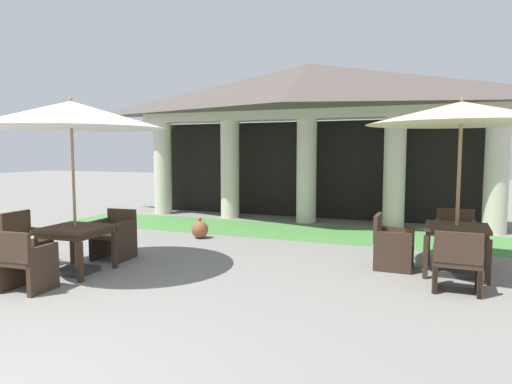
{
  "coord_description": "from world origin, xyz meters",
  "views": [
    {
      "loc": [
        3.13,
        -1.79,
        1.85
      ],
      "look_at": [
        0.38,
        5.05,
        1.17
      ],
      "focal_mm": 31.74,
      "sensor_mm": 36.0,
      "label": 1
    }
  ],
  "objects_px": {
    "patio_chair_near_foreground_south": "(26,262)",
    "terracotta_urn": "(200,229)",
    "patio_chair_mid_left_west": "(392,244)",
    "patio_chair_mid_left_north": "(455,236)",
    "patio_table_mid_left": "(457,232)",
    "patio_umbrella_mid_left": "(461,115)",
    "patio_chair_near_foreground_north": "(115,235)",
    "patio_table_near_foreground": "(75,233)",
    "patio_chair_near_foreground_west": "(26,243)",
    "patio_chair_mid_left_south": "(457,262)",
    "patio_umbrella_near_foreground": "(71,116)"
  },
  "relations": [
    {
      "from": "patio_table_mid_left",
      "to": "patio_umbrella_mid_left",
      "type": "relative_size",
      "value": 0.33
    },
    {
      "from": "patio_chair_near_foreground_north",
      "to": "patio_umbrella_mid_left",
      "type": "relative_size",
      "value": 0.3
    },
    {
      "from": "patio_umbrella_near_foreground",
      "to": "terracotta_urn",
      "type": "bearing_deg",
      "value": 82.29
    },
    {
      "from": "patio_chair_near_foreground_south",
      "to": "patio_chair_near_foreground_north",
      "type": "distance_m",
      "value": 1.91
    },
    {
      "from": "patio_chair_near_foreground_north",
      "to": "patio_table_near_foreground",
      "type": "bearing_deg",
      "value": 90.0
    },
    {
      "from": "patio_chair_mid_left_west",
      "to": "patio_chair_mid_left_north",
      "type": "height_order",
      "value": "patio_chair_mid_left_north"
    },
    {
      "from": "patio_chair_mid_left_north",
      "to": "terracotta_urn",
      "type": "bearing_deg",
      "value": -0.67
    },
    {
      "from": "patio_table_mid_left",
      "to": "patio_chair_near_foreground_south",
      "type": "bearing_deg",
      "value": -150.42
    },
    {
      "from": "patio_chair_mid_left_west",
      "to": "patio_umbrella_near_foreground",
      "type": "bearing_deg",
      "value": -64.24
    },
    {
      "from": "patio_chair_near_foreground_north",
      "to": "patio_table_mid_left",
      "type": "height_order",
      "value": "patio_chair_near_foreground_north"
    },
    {
      "from": "patio_chair_near_foreground_west",
      "to": "patio_table_mid_left",
      "type": "relative_size",
      "value": 0.99
    },
    {
      "from": "patio_umbrella_mid_left",
      "to": "patio_chair_mid_left_north",
      "type": "xyz_separation_m",
      "value": [
        0.01,
        0.92,
        -1.95
      ]
    },
    {
      "from": "patio_chair_mid_left_south",
      "to": "terracotta_urn",
      "type": "relative_size",
      "value": 1.84
    },
    {
      "from": "patio_table_mid_left",
      "to": "patio_chair_mid_left_west",
      "type": "distance_m",
      "value": 0.96
    },
    {
      "from": "patio_chair_mid_left_west",
      "to": "patio_chair_mid_left_south",
      "type": "relative_size",
      "value": 1.02
    },
    {
      "from": "patio_umbrella_near_foreground",
      "to": "patio_chair_mid_left_west",
      "type": "bearing_deg",
      "value": 24.95
    },
    {
      "from": "patio_table_mid_left",
      "to": "patio_chair_mid_left_south",
      "type": "bearing_deg",
      "value": -90.82
    },
    {
      "from": "patio_umbrella_near_foreground",
      "to": "terracotta_urn",
      "type": "height_order",
      "value": "patio_umbrella_near_foreground"
    },
    {
      "from": "patio_table_near_foreground",
      "to": "patio_chair_mid_left_south",
      "type": "relative_size",
      "value": 1.12
    },
    {
      "from": "patio_chair_near_foreground_west",
      "to": "patio_chair_near_foreground_north",
      "type": "bearing_deg",
      "value": 134.81
    },
    {
      "from": "patio_chair_near_foreground_south",
      "to": "patio_table_near_foreground",
      "type": "bearing_deg",
      "value": 90.0
    },
    {
      "from": "patio_umbrella_mid_left",
      "to": "patio_chair_mid_left_west",
      "type": "xyz_separation_m",
      "value": [
        -0.92,
        0.01,
        -1.98
      ]
    },
    {
      "from": "patio_table_near_foreground",
      "to": "patio_umbrella_mid_left",
      "type": "xyz_separation_m",
      "value": [
        5.34,
        2.04,
        1.76
      ]
    },
    {
      "from": "patio_table_mid_left",
      "to": "patio_chair_mid_left_south",
      "type": "distance_m",
      "value": 0.95
    },
    {
      "from": "patio_chair_near_foreground_south",
      "to": "patio_table_mid_left",
      "type": "relative_size",
      "value": 0.92
    },
    {
      "from": "patio_chair_near_foreground_south",
      "to": "terracotta_urn",
      "type": "height_order",
      "value": "patio_chair_near_foreground_south"
    },
    {
      "from": "patio_chair_near_foreground_west",
      "to": "patio_table_mid_left",
      "type": "xyz_separation_m",
      "value": [
        6.3,
        2.1,
        0.24
      ]
    },
    {
      "from": "patio_chair_near_foreground_west",
      "to": "patio_umbrella_mid_left",
      "type": "distance_m",
      "value": 6.92
    },
    {
      "from": "patio_umbrella_near_foreground",
      "to": "patio_chair_mid_left_west",
      "type": "distance_m",
      "value": 5.25
    },
    {
      "from": "patio_table_near_foreground",
      "to": "terracotta_urn",
      "type": "xyz_separation_m",
      "value": [
        0.42,
        3.09,
        -0.42
      ]
    },
    {
      "from": "patio_umbrella_near_foreground",
      "to": "patio_table_mid_left",
      "type": "distance_m",
      "value": 5.97
    },
    {
      "from": "patio_chair_mid_left_north",
      "to": "patio_chair_mid_left_south",
      "type": "height_order",
      "value": "patio_chair_mid_left_north"
    },
    {
      "from": "patio_chair_mid_left_west",
      "to": "patio_chair_mid_left_north",
      "type": "distance_m",
      "value": 1.3
    },
    {
      "from": "patio_table_near_foreground",
      "to": "patio_chair_near_foreground_west",
      "type": "xyz_separation_m",
      "value": [
        -0.96,
        -0.06,
        -0.21
      ]
    },
    {
      "from": "patio_chair_near_foreground_north",
      "to": "patio_chair_mid_left_north",
      "type": "height_order",
      "value": "patio_chair_mid_left_north"
    },
    {
      "from": "patio_umbrella_mid_left",
      "to": "patio_chair_near_foreground_west",
      "type": "bearing_deg",
      "value": -161.56
    },
    {
      "from": "patio_table_near_foreground",
      "to": "patio_chair_near_foreground_south",
      "type": "relative_size",
      "value": 1.12
    },
    {
      "from": "patio_table_mid_left",
      "to": "patio_chair_mid_left_west",
      "type": "bearing_deg",
      "value": 179.18
    },
    {
      "from": "patio_table_mid_left",
      "to": "patio_chair_near_foreground_north",
      "type": "bearing_deg",
      "value": -168.63
    },
    {
      "from": "patio_chair_near_foreground_north",
      "to": "patio_umbrella_mid_left",
      "type": "xyz_separation_m",
      "value": [
        5.4,
        1.09,
        1.97
      ]
    },
    {
      "from": "patio_chair_near_foreground_north",
      "to": "terracotta_urn",
      "type": "relative_size",
      "value": 1.85
    },
    {
      "from": "patio_chair_mid_left_south",
      "to": "patio_umbrella_near_foreground",
      "type": "bearing_deg",
      "value": -167.3
    },
    {
      "from": "patio_chair_near_foreground_north",
      "to": "patio_table_mid_left",
      "type": "relative_size",
      "value": 0.93
    },
    {
      "from": "patio_umbrella_mid_left",
      "to": "patio_chair_mid_left_south",
      "type": "relative_size",
      "value": 3.3
    },
    {
      "from": "patio_table_mid_left",
      "to": "terracotta_urn",
      "type": "distance_m",
      "value": 5.05
    },
    {
      "from": "patio_chair_near_foreground_north",
      "to": "patio_umbrella_mid_left",
      "type": "height_order",
      "value": "patio_umbrella_mid_left"
    },
    {
      "from": "patio_table_mid_left",
      "to": "patio_umbrella_mid_left",
      "type": "height_order",
      "value": "patio_umbrella_mid_left"
    },
    {
      "from": "patio_table_near_foreground",
      "to": "patio_chair_mid_left_north",
      "type": "bearing_deg",
      "value": 28.95
    },
    {
      "from": "patio_chair_near_foreground_south",
      "to": "terracotta_urn",
      "type": "relative_size",
      "value": 1.83
    },
    {
      "from": "patio_umbrella_near_foreground",
      "to": "patio_chair_mid_left_north",
      "type": "height_order",
      "value": "patio_umbrella_near_foreground"
    }
  ]
}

